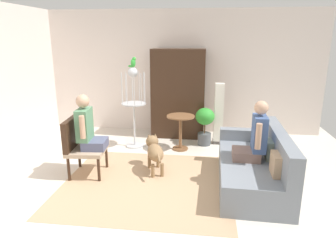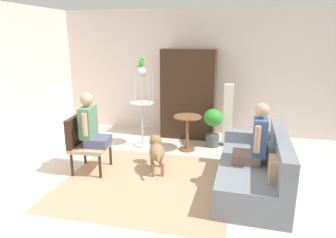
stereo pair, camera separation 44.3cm
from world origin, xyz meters
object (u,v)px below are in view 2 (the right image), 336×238
person_on_couch (256,140)px  column_lamp (228,116)px  round_end_table (187,127)px  dog (157,150)px  armchair (84,140)px  bird_cage_stand (142,101)px  parrot (142,62)px  armoire_cabinet (189,94)px  potted_plant (213,124)px  couch (256,170)px  person_on_armchair (91,125)px

person_on_couch → column_lamp: person_on_couch is taller
round_end_table → person_on_couch: bearing=-48.8°
dog → round_end_table: bearing=71.7°
dog → armchair: bearing=-166.9°
person_on_couch → round_end_table: (-1.17, 1.34, -0.30)m
round_end_table → bird_cage_stand: 1.03m
armchair → person_on_couch: person_on_couch is taller
column_lamp → bird_cage_stand: bearing=-166.8°
person_on_couch → parrot: (-2.08, 1.40, 0.91)m
bird_cage_stand → armchair: bearing=-112.5°
round_end_table → armoire_cabinet: (-0.13, 0.87, 0.49)m
armchair → potted_plant: (1.94, 1.61, -0.06)m
dog → person_on_couch: bearing=-12.2°
bird_cage_stand → person_on_couch: bearing=-33.8°
couch → person_on_armchair: bearing=178.9°
round_end_table → dog: round_end_table is taller
person_on_armchair → dog: person_on_armchair is taller
person_on_couch → dog: (-1.51, 0.33, -0.41)m
column_lamp → couch: bearing=-74.7°
armoire_cabinet → armchair: bearing=-122.2°
parrot → armoire_cabinet: armoire_cabinet is taller
bird_cage_stand → parrot: 0.76m
person_on_couch → armoire_cabinet: (-1.30, 2.21, 0.19)m
person_on_armchair → column_lamp: (2.07, 1.72, -0.17)m
parrot → armoire_cabinet: 1.33m
bird_cage_stand → parrot: size_ratio=8.23×
person_on_armchair → person_on_couch: bearing=-1.7°
dog → armoire_cabinet: size_ratio=0.43×
potted_plant → armoire_cabinet: size_ratio=0.40×
armchair → bird_cage_stand: size_ratio=0.58×
couch → dog: (-1.55, 0.30, 0.06)m
potted_plant → bird_cage_stand: bearing=-169.3°
couch → person_on_armchair: size_ratio=2.24×
person_on_couch → armoire_cabinet: size_ratio=0.46×
person_on_couch → dog: person_on_couch is taller
couch → potted_plant: couch is taller
couch → person_on_couch: (-0.04, -0.02, 0.47)m
potted_plant → armoire_cabinet: 0.93m
armchair → dog: armchair is taller
couch → potted_plant: 1.82m
round_end_table → dog: bearing=-108.3°
armoire_cabinet → potted_plant: bearing=-43.0°
couch → potted_plant: bearing=114.8°
couch → bird_cage_stand: (-2.14, 1.38, 0.62)m
round_end_table → column_lamp: 0.88m
round_end_table → bird_cage_stand: bearing=175.9°
couch → parrot: 2.88m
armoire_cabinet → round_end_table: bearing=-81.8°
person_on_armchair → column_lamp: size_ratio=0.69×
couch → bird_cage_stand: size_ratio=1.21×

